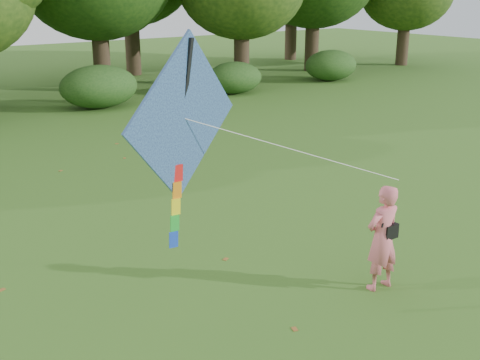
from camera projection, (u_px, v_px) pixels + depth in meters
ground at (343, 273)px, 11.32m from camera, size 100.00×100.00×0.00m
man_kite_flyer at (382, 238)px, 10.48m from camera, size 0.72×0.49×1.93m
crossbody_bag at (389, 230)px, 10.48m from camera, size 0.43×0.20×0.74m
flying_kite at (183, 121)px, 8.69m from camera, size 4.77×1.57×3.25m
shrub_band at (15, 98)px, 24.16m from camera, size 39.15×3.22×1.88m
fallen_leaves at (186, 202)px, 15.04m from camera, size 10.84×14.88×0.01m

